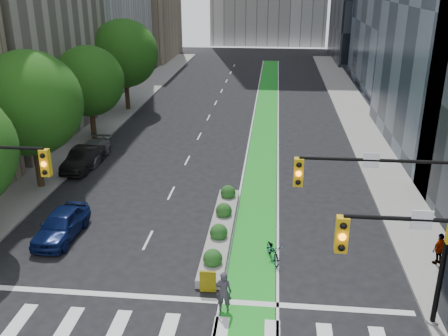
% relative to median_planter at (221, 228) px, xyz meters
% --- Properties ---
extents(ground, '(160.00, 160.00, 0.00)m').
position_rel_median_planter_xyz_m(ground, '(-1.20, -7.04, -0.37)').
color(ground, black).
rests_on(ground, ground).
extents(sidewalk_left, '(3.60, 90.00, 0.15)m').
position_rel_median_planter_xyz_m(sidewalk_left, '(-13.00, 17.96, -0.30)').
color(sidewalk_left, gray).
rests_on(sidewalk_left, ground).
extents(sidewalk_right, '(3.60, 90.00, 0.15)m').
position_rel_median_planter_xyz_m(sidewalk_right, '(10.60, 17.96, -0.30)').
color(sidewalk_right, gray).
rests_on(sidewalk_right, ground).
extents(bike_lane_paint, '(2.20, 70.00, 0.01)m').
position_rel_median_planter_xyz_m(bike_lane_paint, '(1.80, 22.96, -0.37)').
color(bike_lane_paint, green).
rests_on(bike_lane_paint, ground).
extents(tree_mid, '(6.40, 6.40, 8.78)m').
position_rel_median_planter_xyz_m(tree_mid, '(-12.20, 4.96, 5.20)').
color(tree_mid, black).
rests_on(tree_mid, ground).
extents(tree_midfar, '(5.60, 5.60, 7.76)m').
position_rel_median_planter_xyz_m(tree_midfar, '(-12.20, 14.96, 4.57)').
color(tree_midfar, black).
rests_on(tree_midfar, ground).
extents(tree_far, '(6.60, 6.60, 9.00)m').
position_rel_median_planter_xyz_m(tree_far, '(-12.20, 24.96, 5.32)').
color(tree_far, black).
rests_on(tree_far, ground).
extents(signal_right, '(5.82, 0.51, 7.20)m').
position_rel_median_planter_xyz_m(signal_right, '(7.47, -6.57, 4.43)').
color(signal_right, black).
rests_on(signal_right, ground).
extents(median_planter, '(1.20, 10.26, 1.10)m').
position_rel_median_planter_xyz_m(median_planter, '(0.00, 0.00, 0.00)').
color(median_planter, gray).
rests_on(median_planter, ground).
extents(bicycle, '(1.15, 1.96, 0.97)m').
position_rel_median_planter_xyz_m(bicycle, '(2.76, -2.30, 0.11)').
color(bicycle, gray).
rests_on(bicycle, ground).
extents(cyclist, '(0.67, 0.45, 1.81)m').
position_rel_median_planter_xyz_m(cyclist, '(0.80, -6.40, 0.53)').
color(cyclist, '#38323C').
rests_on(cyclist, ground).
extents(parked_car_left_near, '(1.89, 4.45, 1.50)m').
position_rel_median_planter_xyz_m(parked_car_left_near, '(-8.20, -1.20, 0.38)').
color(parked_car_left_near, '#0C194C').
rests_on(parked_car_left_near, ground).
extents(parked_car_left_mid, '(1.81, 4.61, 1.50)m').
position_rel_median_planter_xyz_m(parked_car_left_mid, '(-10.70, 8.52, 0.38)').
color(parked_car_left_mid, black).
rests_on(parked_car_left_mid, ground).
extents(parked_car_left_far, '(1.88, 4.59, 1.33)m').
position_rel_median_planter_xyz_m(parked_car_left_far, '(-10.70, 10.33, 0.29)').
color(parked_car_left_far, '#5C5F61').
rests_on(parked_car_left_far, ground).
extents(pedestrian_far, '(0.98, 0.85, 1.58)m').
position_rel_median_planter_xyz_m(pedestrian_far, '(10.46, -2.08, 0.57)').
color(pedestrian_far, gray).
rests_on(pedestrian_far, sidewalk_right).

